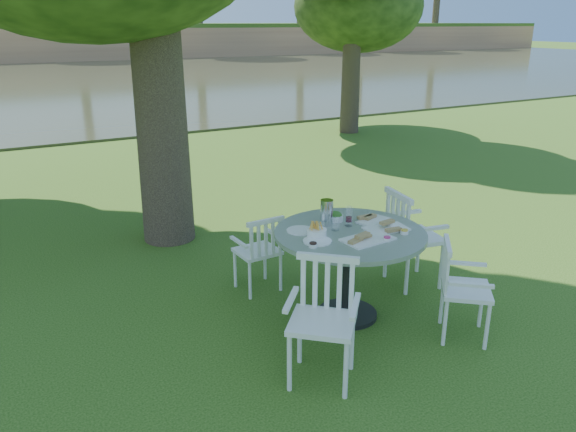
# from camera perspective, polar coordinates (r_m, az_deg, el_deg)

# --- Properties ---
(ground) EXTENTS (140.00, 140.00, 0.00)m
(ground) POSITION_cam_1_polar(r_m,az_deg,el_deg) (5.59, 1.01, -8.85)
(ground) COLOR #1F400D
(ground) RESTS_ON ground
(table) EXTENTS (1.36, 1.36, 0.85)m
(table) POSITION_cam_1_polar(r_m,az_deg,el_deg) (5.11, 6.26, -3.35)
(table) COLOR black
(table) RESTS_ON ground
(chair_ne) EXTENTS (0.56, 0.59, 1.01)m
(chair_ne) POSITION_cam_1_polar(r_m,az_deg,el_deg) (5.87, 11.96, -1.53)
(chair_ne) COLOR white
(chair_ne) RESTS_ON ground
(chair_nw) EXTENTS (0.43, 0.40, 0.81)m
(chair_nw) POSITION_cam_1_polar(r_m,az_deg,el_deg) (5.63, -2.74, -3.32)
(chair_nw) COLOR white
(chair_nw) RESTS_ON ground
(chair_sw) EXTENTS (0.66, 0.66, 0.95)m
(chair_sw) POSITION_cam_1_polar(r_m,az_deg,el_deg) (4.33, 3.73, -9.39)
(chair_sw) COLOR white
(chair_sw) RESTS_ON ground
(chair_se) EXTENTS (0.59, 0.60, 0.86)m
(chair_se) POSITION_cam_1_polar(r_m,az_deg,el_deg) (5.05, 16.76, -6.49)
(chair_se) COLOR white
(chair_se) RESTS_ON ground
(tableware) EXTENTS (1.05, 0.79, 0.24)m
(tableware) POSITION_cam_1_polar(r_m,az_deg,el_deg) (5.06, 5.39, -0.92)
(tableware) COLOR white
(tableware) RESTS_ON table
(river) EXTENTS (100.00, 28.00, 0.12)m
(river) POSITION_cam_1_polar(r_m,az_deg,el_deg) (27.50, -24.45, 12.00)
(river) COLOR #31341F
(river) RESTS_ON ground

